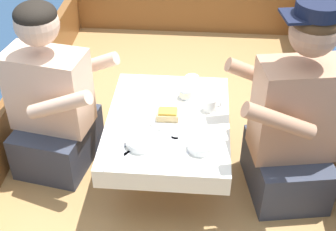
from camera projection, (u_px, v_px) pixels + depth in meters
The scene contains 19 objects.
ground_plane at pixel (167, 211), 2.70m from camera, with size 60.00×60.00×0.00m, color navy.
boat_deck at pixel (167, 195), 2.61m from camera, with size 1.87×3.59×0.27m, color #A87F4C.
bow_coaming at pixel (184, 10), 3.83m from camera, with size 1.75×0.06×0.37m, color brown.
cockpit_table at pixel (168, 125), 2.37m from camera, with size 0.61×0.81×0.37m.
person_port at pixel (52, 104), 2.42m from camera, with size 0.57×0.52×0.94m.
person_starboard at pixel (294, 124), 2.22m from camera, with size 0.57×0.51×1.04m.
plate_sandwich at pixel (168, 119), 2.34m from camera, with size 0.20×0.20×0.01m.
plate_bread at pixel (153, 86), 2.57m from camera, with size 0.16×0.16×0.01m.
sandwich at pixel (168, 114), 2.32m from camera, with size 0.11×0.08×0.05m.
bowl_port_near at pixel (141, 141), 2.17m from camera, with size 0.14×0.14×0.04m.
bowl_starboard_near at pixel (200, 146), 2.15m from camera, with size 0.12×0.12×0.04m.
coffee_cup_port at pixel (192, 81), 2.57m from camera, with size 0.10×0.07×0.06m.
coffee_cup_starboard at pixel (210, 104), 2.39m from camera, with size 0.09×0.06×0.07m.
tin_can at pixel (185, 93), 2.48m from camera, with size 0.07×0.07×0.05m.
utensil_fork_starboard at pixel (120, 159), 2.11m from camera, with size 0.11×0.15×0.00m.
utensil_fork_port at pixel (185, 139), 2.22m from camera, with size 0.17×0.02×0.00m.
utensil_knife_starboard at pixel (187, 158), 2.11m from camera, with size 0.02×0.17×0.00m.
utensil_spoon_starboard at pixel (124, 151), 2.15m from camera, with size 0.07×0.17×0.01m.
utensil_spoon_center at pixel (167, 133), 2.25m from camera, with size 0.13×0.13×0.01m.
Camera 1 is at (0.15, -1.81, 2.07)m, focal length 50.00 mm.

